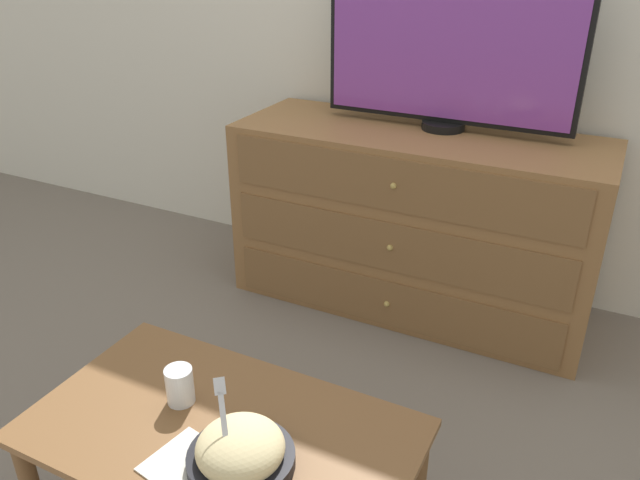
# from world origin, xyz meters

# --- Properties ---
(ground_plane) EXTENTS (12.00, 12.00, 0.00)m
(ground_plane) POSITION_xyz_m (0.00, 0.00, 0.00)
(ground_plane) COLOR #70665B
(dresser) EXTENTS (1.49, 0.56, 0.77)m
(dresser) POSITION_xyz_m (-0.03, -0.30, 0.39)
(dresser) COLOR olive
(dresser) RESTS_ON ground_plane
(tv) EXTENTS (1.00, 0.17, 0.63)m
(tv) POSITION_xyz_m (0.04, -0.21, 1.09)
(tv) COLOR black
(tv) RESTS_ON dresser
(coffee_table) EXTENTS (0.90, 0.52, 0.47)m
(coffee_table) POSITION_xyz_m (0.00, -1.75, 0.39)
(coffee_table) COLOR brown
(coffee_table) RESTS_ON ground_plane
(takeout_bowl) EXTENTS (0.23, 0.23, 0.19)m
(takeout_bowl) POSITION_xyz_m (0.11, -1.82, 0.50)
(takeout_bowl) COLOR black
(takeout_bowl) RESTS_ON coffee_table
(drink_cup) EXTENTS (0.07, 0.07, 0.09)m
(drink_cup) POSITION_xyz_m (-0.14, -1.72, 0.51)
(drink_cup) COLOR beige
(drink_cup) RESTS_ON coffee_table
(napkin) EXTENTS (0.18, 0.18, 0.00)m
(napkin) POSITION_xyz_m (0.00, -1.87, 0.47)
(napkin) COLOR silver
(napkin) RESTS_ON coffee_table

